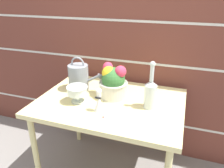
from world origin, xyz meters
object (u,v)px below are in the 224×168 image
crystal_pedestal_bowl (77,91)px  figurine_vase (99,102)px  watering_can (79,77)px  flower_planter (114,82)px  glass_decanter (150,93)px

crystal_pedestal_bowl → figurine_vase: figurine_vase is taller
watering_can → crystal_pedestal_bowl: bearing=-66.6°
watering_can → crystal_pedestal_bowl: 0.23m
flower_planter → figurine_vase: 0.25m
watering_can → crystal_pedestal_bowl: watering_can is taller
crystal_pedestal_bowl → figurine_vase: 0.22m
flower_planter → glass_decanter: 0.31m
watering_can → figurine_vase: (0.30, -0.28, -0.04)m
flower_planter → figurine_vase: bearing=-95.1°
watering_can → glass_decanter: glass_decanter is taller
flower_planter → glass_decanter: bearing=-15.2°
flower_planter → figurine_vase: flower_planter is taller
crystal_pedestal_bowl → figurine_vase: bearing=-19.5°
figurine_vase → crystal_pedestal_bowl: bearing=160.5°
crystal_pedestal_bowl → glass_decanter: size_ratio=0.46×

